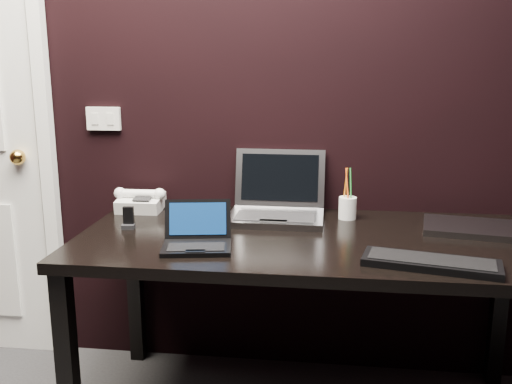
# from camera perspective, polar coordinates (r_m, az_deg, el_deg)

# --- Properties ---
(wall_back) EXTENTS (4.00, 0.00, 4.00)m
(wall_back) POSITION_cam_1_polar(r_m,az_deg,el_deg) (2.44, -1.23, 11.41)
(wall_back) COLOR black
(wall_back) RESTS_ON ground
(wall_switch) EXTENTS (0.15, 0.02, 0.10)m
(wall_switch) POSITION_cam_1_polar(r_m,az_deg,el_deg) (2.60, -15.00, 7.10)
(wall_switch) COLOR silver
(wall_switch) RESTS_ON wall_back
(desk) EXTENTS (1.70, 0.80, 0.74)m
(desk) POSITION_cam_1_polar(r_m,az_deg,el_deg) (2.13, 5.30, -6.40)
(desk) COLOR black
(desk) RESTS_ON ground
(netbook) EXTENTS (0.26, 0.24, 0.15)m
(netbook) POSITION_cam_1_polar(r_m,az_deg,el_deg) (1.97, -5.93, -4.69)
(netbook) COLOR black
(netbook) RESTS_ON desk
(silver_laptop) EXTENTS (0.38, 0.34, 0.26)m
(silver_laptop) POSITION_cam_1_polar(r_m,az_deg,el_deg) (2.32, 2.10, -1.43)
(silver_laptop) COLOR gray
(silver_laptop) RESTS_ON desk
(ext_keyboard) EXTENTS (0.44, 0.23, 0.03)m
(ext_keyboard) POSITION_cam_1_polar(r_m,az_deg,el_deg) (1.87, 17.10, -6.77)
(ext_keyboard) COLOR black
(ext_keyboard) RESTS_ON desk
(closed_laptop) EXTENTS (0.38, 0.30, 0.02)m
(closed_laptop) POSITION_cam_1_polar(r_m,az_deg,el_deg) (2.30, 20.67, -3.37)
(closed_laptop) COLOR gray
(closed_laptop) RESTS_ON desk
(desk_phone) EXTENTS (0.23, 0.17, 0.11)m
(desk_phone) POSITION_cam_1_polar(r_m,az_deg,el_deg) (2.49, -11.46, -0.93)
(desk_phone) COLOR silver
(desk_phone) RESTS_ON desk
(mobile_phone) EXTENTS (0.05, 0.05, 0.08)m
(mobile_phone) POSITION_cam_1_polar(r_m,az_deg,el_deg) (2.24, -12.63, -2.78)
(mobile_phone) COLOR black
(mobile_phone) RESTS_ON desk
(pen_cup) EXTENTS (0.07, 0.07, 0.21)m
(pen_cup) POSITION_cam_1_polar(r_m,az_deg,el_deg) (2.34, 9.14, -1.49)
(pen_cup) COLOR white
(pen_cup) RESTS_ON desk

